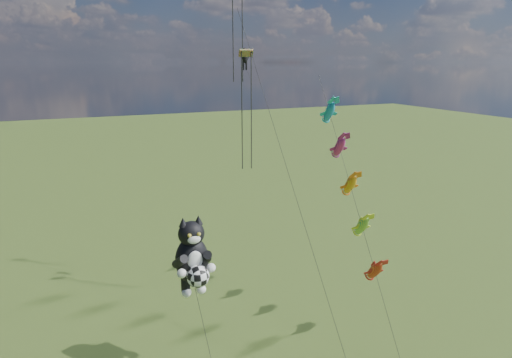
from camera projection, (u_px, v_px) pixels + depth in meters
name	position (u px, v px, depth m)	size (l,w,h in m)	color
cat_kite_rig	(193.00, 257.00, 26.92)	(2.46, 4.17, 10.93)	#4F3D28
fish_windsock_rig	(350.00, 186.00, 33.85)	(2.46, 15.84, 19.05)	#4F3D28
parafoil_rig	(246.00, 61.00, 33.22)	(2.45, 17.48, 26.67)	#4F3D28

